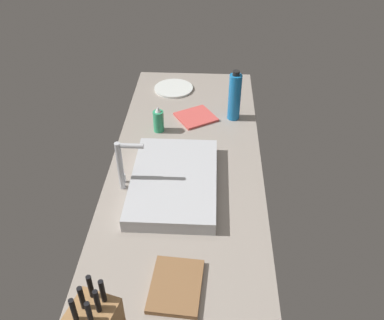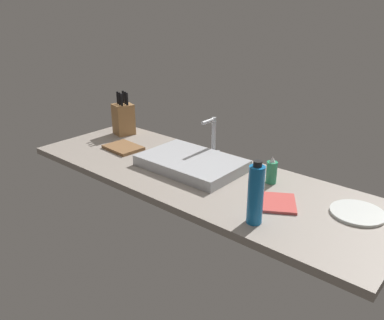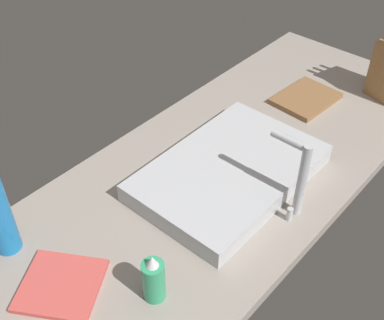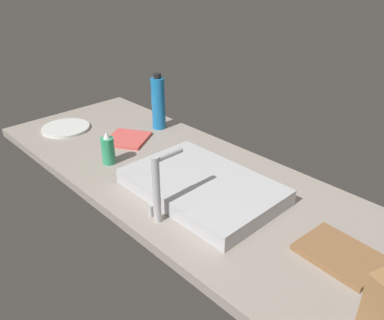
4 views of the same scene
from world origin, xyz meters
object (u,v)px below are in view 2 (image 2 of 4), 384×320
object	(u,v)px
sink_basin	(191,163)
water_bottle	(256,194)
faucet	(213,135)
soap_bottle	(272,171)
knife_block	(123,119)
dish_towel	(276,203)
dinner_plate	(357,213)
cutting_board	(123,148)

from	to	relation	value
sink_basin	water_bottle	world-z (taller)	water_bottle
faucet	soap_bottle	xyz separation A→B (cm)	(42.59, -8.97, -7.10)
knife_block	water_bottle	world-z (taller)	knife_block
soap_bottle	dish_towel	size ratio (longest dim) A/B	0.76
faucet	dinner_plate	distance (cm)	86.93
knife_block	dinner_plate	distance (cm)	154.59
sink_basin	cutting_board	bearing A→B (deg)	-174.45
soap_bottle	water_bottle	size ratio (longest dim) A/B	0.52
faucet	dish_towel	distance (cm)	62.40
cutting_board	dinner_plate	distance (cm)	133.02
knife_block	soap_bottle	world-z (taller)	knife_block
cutting_board	soap_bottle	bearing A→B (deg)	9.91
faucet	cutting_board	distance (cm)	54.74
dinner_plate	dish_towel	xyz separation A→B (cm)	(-30.04, -14.02, 0.00)
soap_bottle	dish_towel	bearing A→B (deg)	-54.68
dinner_plate	water_bottle	bearing A→B (deg)	-131.16
water_bottle	faucet	bearing A→B (deg)	140.87
sink_basin	dish_towel	world-z (taller)	sink_basin
faucet	dish_towel	bearing A→B (deg)	-25.77
faucet	knife_block	xyz separation A→B (cm)	(-68.99, -5.34, -2.57)
soap_bottle	dish_towel	xyz separation A→B (cm)	(12.49, -17.62, -5.26)
sink_basin	faucet	bearing A→B (deg)	94.45
dinner_plate	dish_towel	world-z (taller)	same
water_bottle	dinner_plate	bearing A→B (deg)	48.84
sink_basin	water_bottle	distance (cm)	61.14
soap_bottle	sink_basin	bearing A→B (deg)	-165.04
dish_towel	water_bottle	bearing A→B (deg)	-86.74
faucet	soap_bottle	size ratio (longest dim) A/B	1.66
soap_bottle	knife_block	bearing A→B (deg)	178.14
sink_basin	cutting_board	distance (cm)	49.16
faucet	dish_towel	xyz separation A→B (cm)	(55.08, -26.59, -12.36)
water_bottle	dinner_plate	xyz separation A→B (cm)	(28.95, 33.12, -11.75)
sink_basin	knife_block	world-z (taller)	knife_block
sink_basin	dish_towel	xyz separation A→B (cm)	(53.53, -6.66, -2.17)
knife_block	dinner_plate	xyz separation A→B (cm)	(154.11, -7.24, -9.79)
knife_block	dish_towel	world-z (taller)	knife_block
cutting_board	dish_towel	bearing A→B (deg)	-1.06
dinner_plate	dish_towel	size ratio (longest dim) A/B	1.24
faucet	water_bottle	distance (cm)	72.41
sink_basin	soap_bottle	xyz separation A→B (cm)	(41.04, 10.96, 3.09)
faucet	dish_towel	world-z (taller)	faucet
sink_basin	dinner_plate	size ratio (longest dim) A/B	2.39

